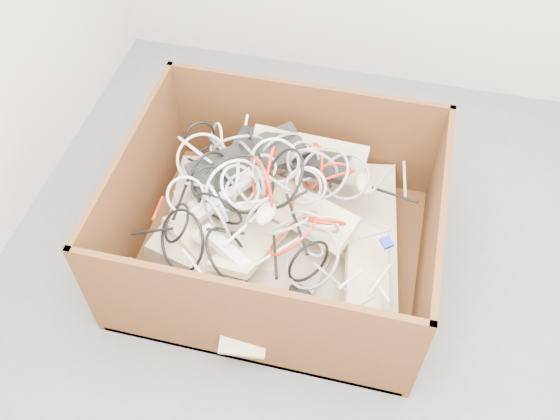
% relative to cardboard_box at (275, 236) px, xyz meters
% --- Properties ---
extents(ground, '(3.00, 3.00, 0.00)m').
position_rel_cardboard_box_xyz_m(ground, '(0.30, -0.15, -0.14)').
color(ground, '#565658').
rests_on(ground, ground).
extents(room_shell, '(3.04, 3.04, 2.50)m').
position_rel_cardboard_box_xyz_m(room_shell, '(0.30, -0.15, 1.11)').
color(room_shell, beige).
rests_on(room_shell, ground).
extents(cardboard_box, '(1.26, 1.05, 0.58)m').
position_rel_cardboard_box_xyz_m(cardboard_box, '(0.00, 0.00, 0.00)').
color(cardboard_box, '#3F1D0F').
rests_on(cardboard_box, ground).
extents(keyboard_pile, '(1.03, 0.97, 0.39)m').
position_rel_cardboard_box_xyz_m(keyboard_pile, '(0.01, 0.02, 0.13)').
color(keyboard_pile, beige).
rests_on(keyboard_pile, cardboard_box).
extents(mice_scatter, '(0.75, 0.68, 0.21)m').
position_rel_cardboard_box_xyz_m(mice_scatter, '(-0.03, -0.06, 0.21)').
color(mice_scatter, beige).
rests_on(mice_scatter, keyboard_pile).
extents(power_strip_left, '(0.24, 0.27, 0.12)m').
position_rel_cardboard_box_xyz_m(power_strip_left, '(-0.21, -0.00, 0.22)').
color(power_strip_left, silver).
rests_on(power_strip_left, keyboard_pile).
extents(power_strip_right, '(0.25, 0.16, 0.08)m').
position_rel_cardboard_box_xyz_m(power_strip_right, '(-0.13, -0.25, 0.21)').
color(power_strip_right, silver).
rests_on(power_strip_right, keyboard_pile).
extents(vga_plug, '(0.06, 0.06, 0.03)m').
position_rel_cardboard_box_xyz_m(vga_plug, '(0.46, -0.07, 0.20)').
color(vga_plug, '#0B22B3').
rests_on(vga_plug, keyboard_pile).
extents(cable_tangle, '(1.08, 0.92, 0.44)m').
position_rel_cardboard_box_xyz_m(cable_tangle, '(-0.06, 0.02, 0.27)').
color(cable_tangle, gray).
rests_on(cable_tangle, keyboard_pile).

